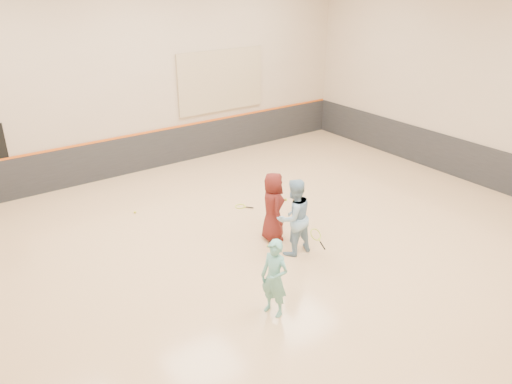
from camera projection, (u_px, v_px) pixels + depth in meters
room at (257, 214)px, 11.27m from camera, size 15.04×12.04×6.22m
wainscot_back at (147, 151)px, 15.79m from camera, size 14.90×0.04×1.20m
wainscot_right at (454, 157)px, 15.32m from camera, size 0.04×11.90×1.20m
accent_stripe at (146, 133)px, 15.53m from camera, size 14.90×0.03×0.06m
acoustic_panel at (221, 81)px, 16.48m from camera, size 3.20×0.08×2.00m
girl at (275, 278)px, 9.03m from camera, size 0.52×0.64×1.53m
instructor at (294, 217)px, 10.96m from camera, size 0.88×0.69×1.78m
young_man at (273, 207)px, 11.58m from camera, size 0.79×0.95×1.67m
held_racket at (316, 235)px, 10.94m from camera, size 0.47×0.47×0.48m
spare_racket at (240, 206)px, 13.47m from camera, size 0.64×0.64×0.06m
ball_under_racket at (268, 246)px, 11.51m from camera, size 0.07×0.07×0.07m
ball_in_hand at (286, 200)px, 11.52m from camera, size 0.07×0.07×0.07m
ball_beside_spare at (135, 212)px, 13.11m from camera, size 0.07×0.07×0.07m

